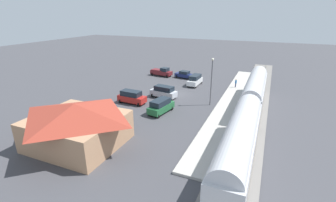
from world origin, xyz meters
name	(u,v)px	position (x,y,z in m)	size (l,w,h in m)	color
ground_plane	(177,94)	(0.00, 0.00, 0.00)	(200.00, 200.00, 0.00)	#424247
railway_track	(253,104)	(-14.00, 0.00, 0.09)	(4.80, 70.00, 0.30)	slate
platform	(230,100)	(-10.00, 0.00, 0.15)	(3.20, 46.00, 0.30)	#B7B2A8
passenger_train	(249,110)	(-14.00, 10.25, 2.86)	(2.93, 35.79, 4.98)	silver
station_building	(77,124)	(4.00, 22.00, 2.66)	(10.69, 9.57, 5.14)	tan
pedestrian_on_platform	(236,83)	(-9.76, -8.12, 1.28)	(0.36, 0.36, 1.71)	#23284C
suv_silver	(164,92)	(1.58, 2.78, 1.15)	(5.11, 2.87, 2.22)	silver
suv_white	(195,80)	(-1.31, -7.25, 1.15)	(2.16, 4.98, 2.22)	white
sedan_navy	(184,75)	(2.72, -11.94, 0.88)	(4.76, 2.88, 1.74)	navy
suv_green	(161,106)	(-0.96, 9.50, 1.15)	(2.76, 5.16, 2.22)	#236638
pickup_maroon	(162,72)	(8.66, -11.81, 1.03)	(5.62, 3.05, 2.14)	maroon
suv_red	(132,97)	(5.45, 7.59, 1.15)	(5.01, 2.62, 2.22)	red
light_pole_near_platform	(212,76)	(-7.20, 3.12, 5.00)	(0.44, 0.44, 7.99)	#515156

